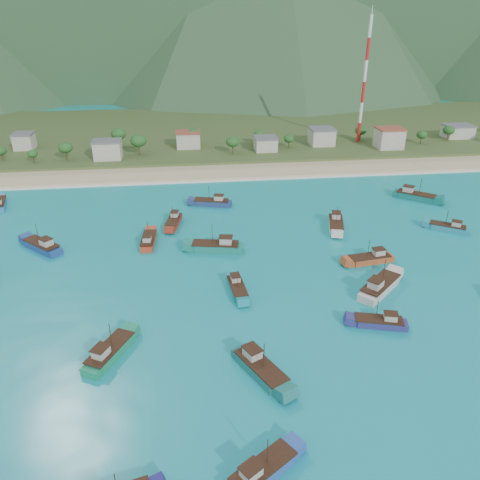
{
  "coord_description": "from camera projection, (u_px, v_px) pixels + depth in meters",
  "views": [
    {
      "loc": [
        -4.63,
        -78.17,
        50.1
      ],
      "look_at": [
        7.15,
        18.0,
        3.0
      ],
      "focal_mm": 35.0,
      "sensor_mm": 36.0,
      "label": 1
    }
  ],
  "objects": [
    {
      "name": "boat_1",
      "position": [
        212.0,
        203.0,
        134.95
      ],
      "size": [
        11.31,
        5.83,
        6.41
      ],
      "rotation": [
        0.0,
        0.0,
        1.32
      ],
      "color": "navy",
      "rests_on": "ground"
    },
    {
      "name": "boat_13",
      "position": [
        0.0,
        204.0,
        134.11
      ],
      "size": [
        5.41,
        10.76,
        6.11
      ],
      "rotation": [
        0.0,
        0.0,
        0.24
      ],
      "color": "teal",
      "rests_on": "ground"
    },
    {
      "name": "radio_tower",
      "position": [
        364.0,
        82.0,
        184.78
      ],
      "size": [
        1.2,
        1.2,
        48.18
      ],
      "color": "red",
      "rests_on": "ground"
    },
    {
      "name": "beach",
      "position": [
        198.0,
        173.0,
        162.72
      ],
      "size": [
        400.0,
        18.0,
        1.2
      ],
      "primitive_type": "cube",
      "color": "beige",
      "rests_on": "ground"
    },
    {
      "name": "surf_line",
      "position": [
        200.0,
        182.0,
        154.24
      ],
      "size": [
        400.0,
        2.5,
        0.08
      ],
      "primitive_type": "cube",
      "color": "white",
      "rests_on": "ground"
    },
    {
      "name": "land",
      "position": [
        193.0,
        133.0,
        217.17
      ],
      "size": [
        400.0,
        110.0,
        2.4
      ],
      "primitive_type": "cube",
      "color": "#385123",
      "rests_on": "ground"
    },
    {
      "name": "boat_6",
      "position": [
        110.0,
        353.0,
        75.38
      ],
      "size": [
        7.86,
        11.04,
        6.38
      ],
      "rotation": [
        0.0,
        0.0,
        5.8
      ],
      "color": "#18835A",
      "rests_on": "ground"
    },
    {
      "name": "boat_23",
      "position": [
        149.0,
        241.0,
        112.5
      ],
      "size": [
        3.62,
        10.18,
        5.91
      ],
      "rotation": [
        0.0,
        0.0,
        6.22
      ],
      "color": "#AE3B22",
      "rests_on": "ground"
    },
    {
      "name": "boat_10",
      "position": [
        379.0,
        323.0,
        82.93
      ],
      "size": [
        9.76,
        5.15,
        5.53
      ],
      "rotation": [
        0.0,
        0.0,
        1.3
      ],
      "color": "navy",
      "rests_on": "ground"
    },
    {
      "name": "boat_20",
      "position": [
        216.0,
        247.0,
        109.1
      ],
      "size": [
        12.51,
        5.77,
        7.12
      ],
      "rotation": [
        0.0,
        0.0,
        1.38
      ],
      "color": "#187868",
      "rests_on": "ground"
    },
    {
      "name": "ground",
      "position": [
        215.0,
        295.0,
        92.19
      ],
      "size": [
        600.0,
        600.0,
        0.0
      ],
      "primitive_type": "plane",
      "color": "#0D8D90",
      "rests_on": "ground"
    },
    {
      "name": "boat_4",
      "position": [
        262.0,
        471.0,
        55.96
      ],
      "size": [
        9.87,
        7.96,
        5.86
      ],
      "rotation": [
        0.0,
        0.0,
        5.3
      ],
      "color": "#2851A9",
      "rests_on": "ground"
    },
    {
      "name": "boat_9",
      "position": [
        415.0,
        196.0,
        139.25
      ],
      "size": [
        11.79,
        10.57,
        7.25
      ],
      "rotation": [
        0.0,
        0.0,
        4.03
      ],
      "color": "#136761",
      "rests_on": "ground"
    },
    {
      "name": "village",
      "position": [
        248.0,
        141.0,
        184.24
      ],
      "size": [
        212.04,
        27.79,
        7.4
      ],
      "color": "beige",
      "rests_on": "ground"
    },
    {
      "name": "boat_26",
      "position": [
        336.0,
        225.0,
        120.98
      ],
      "size": [
        6.13,
        11.69,
        6.63
      ],
      "rotation": [
        0.0,
        0.0,
        2.88
      ],
      "color": "silver",
      "rests_on": "ground"
    },
    {
      "name": "vegetation",
      "position": [
        204.0,
        141.0,
        182.72
      ],
      "size": [
        278.53,
        25.75,
        8.84
      ],
      "color": "#235623",
      "rests_on": "ground"
    },
    {
      "name": "boat_24",
      "position": [
        260.0,
        369.0,
        71.86
      ],
      "size": [
        8.13,
        11.55,
        6.66
      ],
      "rotation": [
        0.0,
        0.0,
        3.62
      ],
      "color": "#1F6B67",
      "rests_on": "ground"
    },
    {
      "name": "boat_16",
      "position": [
        42.0,
        247.0,
        109.53
      ],
      "size": [
        10.68,
        10.31,
        6.77
      ],
      "rotation": [
        0.0,
        0.0,
        0.82
      ],
      "color": "navy",
      "rests_on": "ground"
    },
    {
      "name": "boat_25",
      "position": [
        380.0,
        287.0,
        93.11
      ],
      "size": [
        11.44,
        10.95,
        7.23
      ],
      "rotation": [
        0.0,
        0.0,
        5.46
      ],
      "color": "beige",
      "rests_on": "ground"
    },
    {
      "name": "boat_11",
      "position": [
        448.0,
        228.0,
        119.57
      ],
      "size": [
        9.54,
        7.67,
        5.66
      ],
      "rotation": [
        0.0,
        0.0,
        0.98
      ],
      "color": "teal",
      "rests_on": "ground"
    },
    {
      "name": "boat_2",
      "position": [
        370.0,
        259.0,
        104.12
      ],
      "size": [
        10.64,
        4.47,
        6.09
      ],
      "rotation": [
        0.0,
        0.0,
        1.71
      ],
      "color": "#B14B24",
      "rests_on": "ground"
    },
    {
      "name": "boat_3",
      "position": [
        237.0,
        289.0,
        93.23
      ],
      "size": [
        3.55,
        9.48,
        5.48
      ],
      "rotation": [
        0.0,
        0.0,
        3.23
      ],
      "color": "teal",
      "rests_on": "ground"
    },
    {
      "name": "boat_18",
      "position": [
        174.0,
        222.0,
        122.8
      ],
      "size": [
        4.73,
        10.17,
        5.79
      ],
      "rotation": [
        0.0,
        0.0,
        2.95
      ],
      "color": "maroon",
      "rests_on": "ground"
    }
  ]
}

